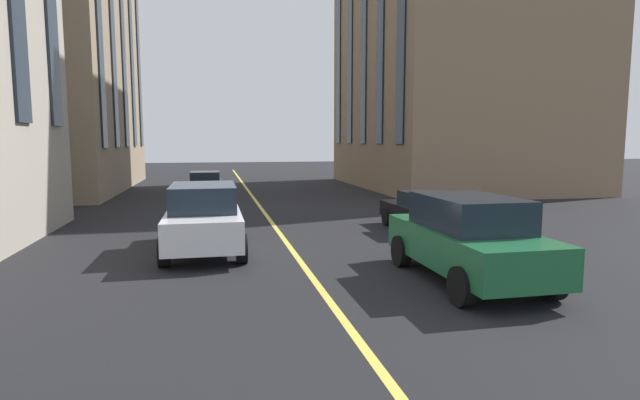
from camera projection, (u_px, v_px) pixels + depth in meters
lane_centre_line at (287, 244)px, 15.11m from camera, size 80.00×0.16×0.01m
car_black_parked_b at (205, 184)px, 28.08m from camera, size 4.40×1.95×1.37m
car_green_parked_a at (468, 238)px, 10.98m from camera, size 4.70×2.14×1.88m
car_black_oncoming at (427, 211)px, 17.00m from camera, size 4.40×1.95×1.37m
car_white_trailing at (204, 217)px, 13.91m from camera, size 4.70×2.14×1.88m
building_right_near at (454, 29)px, 33.11m from camera, size 16.36×12.39×20.82m
building_left_far at (4, 29)px, 30.16m from camera, size 17.46×13.46×19.44m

